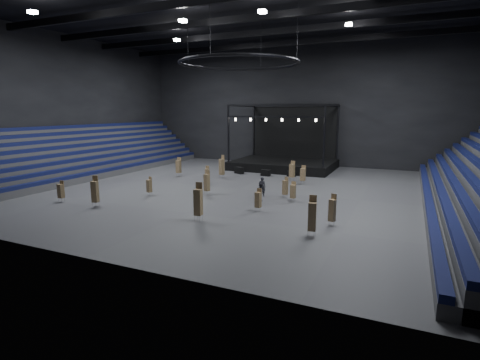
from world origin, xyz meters
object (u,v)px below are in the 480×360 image
at_px(chair_stack_14, 207,174).
at_px(flight_case_mid, 266,173).
at_px(stage, 285,158).
at_px(chair_stack_0, 293,191).
at_px(chair_stack_4, 285,187).
at_px(chair_stack_6, 312,216).
at_px(man_center, 262,187).
at_px(flight_case_right, 291,174).
at_px(chair_stack_1, 258,199).
at_px(chair_stack_10, 332,210).
at_px(chair_stack_3, 207,182).
at_px(chair_stack_11, 292,170).
at_px(flight_case_left, 239,170).
at_px(crew_member, 261,192).
at_px(chair_stack_8, 95,191).
at_px(chair_stack_5, 222,166).
at_px(chair_stack_9, 61,191).
at_px(chair_stack_7, 149,186).
at_px(chair_stack_2, 179,166).
at_px(chair_stack_12, 198,201).
at_px(chair_stack_13, 303,174).

bearing_deg(chair_stack_14, flight_case_mid, 46.56).
xyz_separation_m(stage, chair_stack_0, (6.89, -19.43, -0.42)).
xyz_separation_m(chair_stack_4, chair_stack_6, (5.04, -10.02, 0.36)).
bearing_deg(man_center, flight_case_right, -101.11).
relative_size(chair_stack_0, chair_stack_1, 0.97).
relative_size(chair_stack_0, chair_stack_10, 0.81).
height_order(chair_stack_4, chair_stack_6, chair_stack_6).
distance_m(chair_stack_3, man_center, 5.52).
distance_m(chair_stack_0, man_center, 3.59).
height_order(stage, flight_case_mid, stage).
bearing_deg(chair_stack_11, flight_case_right, 115.87).
xyz_separation_m(chair_stack_1, chair_stack_4, (0.54, 5.67, 0.03)).
height_order(chair_stack_3, man_center, chair_stack_3).
height_order(flight_case_mid, chair_stack_4, chair_stack_4).
relative_size(flight_case_left, crew_member, 0.75).
height_order(chair_stack_1, man_center, chair_stack_1).
height_order(chair_stack_3, chair_stack_8, chair_stack_8).
distance_m(chair_stack_1, man_center, 5.75).
distance_m(chair_stack_0, chair_stack_10, 7.45).
bearing_deg(chair_stack_5, chair_stack_11, 34.25).
xyz_separation_m(chair_stack_9, chair_stack_14, (7.91, 13.20, 0.02)).
bearing_deg(chair_stack_3, chair_stack_7, -137.83).
relative_size(stage, chair_stack_14, 6.75).
bearing_deg(chair_stack_1, flight_case_left, 128.21).
height_order(flight_case_left, chair_stack_2, chair_stack_2).
bearing_deg(flight_case_right, chair_stack_5, -148.97).
bearing_deg(chair_stack_8, chair_stack_7, 57.52).
bearing_deg(stage, chair_stack_11, -67.90).
relative_size(chair_stack_0, chair_stack_4, 0.93).
distance_m(flight_case_mid, flight_case_right, 3.28).
height_order(chair_stack_6, chair_stack_12, chair_stack_12).
height_order(chair_stack_7, chair_stack_9, chair_stack_9).
distance_m(chair_stack_2, man_center, 15.10).
distance_m(stage, chair_stack_2, 16.02).
height_order(chair_stack_12, crew_member, chair_stack_12).
xyz_separation_m(chair_stack_2, chair_stack_3, (8.51, -7.77, -0.02)).
bearing_deg(stage, crew_member, -78.48).
bearing_deg(chair_stack_7, flight_case_mid, 78.36).
xyz_separation_m(chair_stack_0, chair_stack_1, (-1.67, -4.44, 0.01)).
distance_m(chair_stack_3, chair_stack_9, 13.49).
bearing_deg(chair_stack_8, stage, 56.95).
distance_m(flight_case_left, chair_stack_13, 10.38).
bearing_deg(chair_stack_13, chair_stack_5, -174.37).
height_order(chair_stack_4, chair_stack_5, chair_stack_5).
bearing_deg(chair_stack_9, chair_stack_11, 47.38).
height_order(flight_case_left, flight_case_right, flight_case_left).
bearing_deg(flight_case_left, flight_case_mid, -3.53).
xyz_separation_m(flight_case_mid, chair_stack_12, (2.36, -20.85, 1.12)).
distance_m(chair_stack_4, man_center, 2.31).
height_order(chair_stack_13, chair_stack_14, chair_stack_13).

